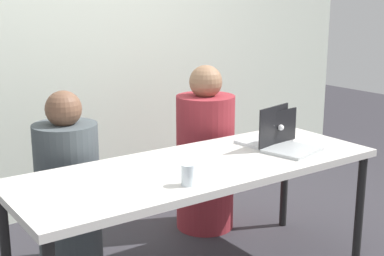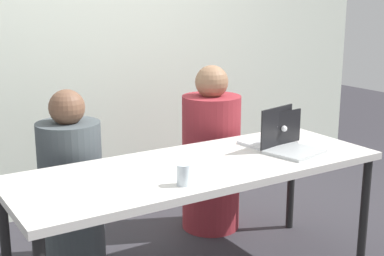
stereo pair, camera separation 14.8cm
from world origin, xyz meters
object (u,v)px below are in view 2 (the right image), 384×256
object	(u,v)px
person_on_right	(211,157)
water_glass_left	(183,176)
person_on_left	(71,189)
laptop_front_right	(288,142)
laptop_back_right	(273,137)

from	to	relation	value
person_on_right	water_glass_left	bearing A→B (deg)	61.82
person_on_right	water_glass_left	distance (m)	1.15
person_on_left	laptop_front_right	xyz separation A→B (m)	(1.04, -0.69, 0.29)
person_on_left	person_on_right	size ratio (longest dim) A/B	0.94
person_on_right	laptop_back_right	world-z (taller)	person_on_right
person_on_right	water_glass_left	xyz separation A→B (m)	(-0.73, -0.85, 0.25)
person_on_left	person_on_right	xyz separation A→B (m)	(0.98, 0.00, 0.03)
person_on_right	laptop_front_right	size ratio (longest dim) A/B	3.35
person_on_left	laptop_front_right	bearing A→B (deg)	160.61
laptop_back_right	water_glass_left	size ratio (longest dim) A/B	3.24
laptop_back_right	water_glass_left	distance (m)	0.87
person_on_left	laptop_front_right	distance (m)	1.28
person_on_left	laptop_back_right	size ratio (longest dim) A/B	3.23
water_glass_left	laptop_back_right	bearing A→B (deg)	21.69
laptop_front_right	person_on_left	bearing A→B (deg)	133.05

